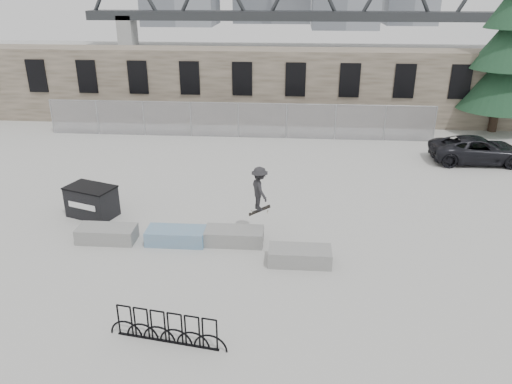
# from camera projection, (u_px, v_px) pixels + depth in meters

# --- Properties ---
(ground) EXTENTS (120.00, 120.00, 0.00)m
(ground) POSITION_uv_depth(u_px,v_px,m) (199.00, 241.00, 17.36)
(ground) COLOR #A3A39F
(ground) RESTS_ON ground
(stone_wall) EXTENTS (36.00, 2.58, 4.50)m
(stone_wall) POSITION_uv_depth(u_px,v_px,m) (244.00, 85.00, 31.38)
(stone_wall) COLOR brown
(stone_wall) RESTS_ON ground
(chainlink_fence) EXTENTS (22.06, 0.06, 2.02)m
(chainlink_fence) POSITION_uv_depth(u_px,v_px,m) (238.00, 120.00, 28.42)
(chainlink_fence) COLOR gray
(chainlink_fence) RESTS_ON ground
(planter_far_left) EXTENTS (2.00, 0.90, 0.52)m
(planter_far_left) POSITION_uv_depth(u_px,v_px,m) (107.00, 233.00, 17.28)
(planter_far_left) COLOR gray
(planter_far_left) RESTS_ON ground
(planter_center_left) EXTENTS (2.00, 0.90, 0.52)m
(planter_center_left) POSITION_uv_depth(u_px,v_px,m) (176.00, 235.00, 17.14)
(planter_center_left) COLOR teal
(planter_center_left) RESTS_ON ground
(planter_center_right) EXTENTS (2.00, 0.90, 0.52)m
(planter_center_right) POSITION_uv_depth(u_px,v_px,m) (234.00, 236.00, 17.12)
(planter_center_right) COLOR gray
(planter_center_right) RESTS_ON ground
(planter_offset) EXTENTS (2.00, 0.90, 0.52)m
(planter_offset) POSITION_uv_depth(u_px,v_px,m) (300.00, 255.00, 15.90)
(planter_offset) COLOR gray
(planter_offset) RESTS_ON ground
(dumpster) EXTENTS (2.08, 1.65, 1.20)m
(dumpster) POSITION_uv_depth(u_px,v_px,m) (92.00, 201.00, 19.00)
(dumpster) COLOR black
(dumpster) RESTS_ON ground
(bike_rack) EXTENTS (3.11, 0.56, 0.90)m
(bike_rack) POSITION_uv_depth(u_px,v_px,m) (167.00, 328.00, 12.34)
(bike_rack) COLOR black
(bike_rack) RESTS_ON ground
(spruce_tree) EXTENTS (4.72, 4.72, 11.50)m
(spruce_tree) POSITION_uv_depth(u_px,v_px,m) (507.00, 49.00, 28.09)
(spruce_tree) COLOR #38281E
(spruce_tree) RESTS_ON ground
(truss_bridge) EXTENTS (70.00, 3.00, 9.80)m
(truss_bridge) POSITION_uv_depth(u_px,v_px,m) (349.00, 15.00, 65.49)
(truss_bridge) COLOR #2D3033
(truss_bridge) RESTS_ON ground
(suv) EXTENTS (4.64, 2.18, 1.28)m
(suv) POSITION_uv_depth(u_px,v_px,m) (478.00, 150.00, 24.63)
(suv) COLOR black
(suv) RESTS_ON ground
(skateboarder) EXTENTS (0.94, 1.15, 1.75)m
(skateboarder) POSITION_uv_depth(u_px,v_px,m) (260.00, 189.00, 16.90)
(skateboarder) COLOR #242426
(skateboarder) RESTS_ON ground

